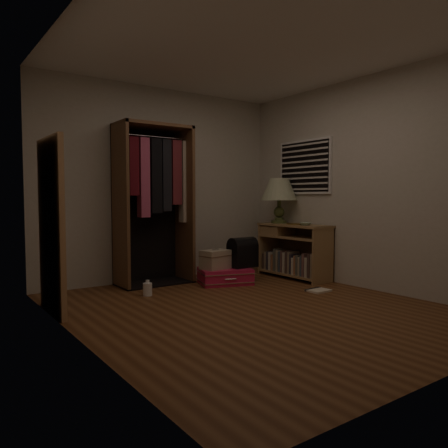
{
  "coord_description": "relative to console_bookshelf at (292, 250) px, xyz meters",
  "views": [
    {
      "loc": [
        -2.77,
        -3.37,
        1.13
      ],
      "look_at": [
        0.3,
        0.95,
        0.8
      ],
      "focal_mm": 35.0,
      "sensor_mm": 36.0,
      "label": 1
    }
  ],
  "objects": [
    {
      "name": "floor_mirror",
      "position": [
        -3.24,
        -0.04,
        0.46
      ],
      "size": [
        0.06,
        0.8,
        1.7
      ],
      "color": "tan",
      "rests_on": "ground"
    },
    {
      "name": "ground",
      "position": [
        -1.53,
        -1.04,
        -0.39
      ],
      "size": [
        4.0,
        4.0,
        0.0
      ],
      "primitive_type": "plane",
      "color": "brown",
      "rests_on": "ground"
    },
    {
      "name": "table_lamp",
      "position": [
        0.01,
        0.28,
        0.84
      ],
      "size": [
        0.59,
        0.59,
        0.65
      ],
      "rotation": [
        0.0,
        0.0,
        -0.16
      ],
      "color": "#435127",
      "rests_on": "console_bookshelf"
    },
    {
      "name": "floor_book",
      "position": [
        -0.39,
        -0.85,
        -0.38
      ],
      "size": [
        0.27,
        0.21,
        0.02
      ],
      "rotation": [
        0.0,
        0.0,
        0.02
      ],
      "color": "#F0E3CA",
      "rests_on": "ground"
    },
    {
      "name": "white_jug",
      "position": [
        -2.16,
        0.12,
        -0.31
      ],
      "size": [
        0.13,
        0.13,
        0.18
      ],
      "rotation": [
        0.0,
        0.0,
        -0.3
      ],
      "color": "white",
      "rests_on": "ground"
    },
    {
      "name": "open_wardrobe",
      "position": [
        -1.74,
        0.73,
        0.83
      ],
      "size": [
        1.02,
        0.5,
        2.05
      ],
      "color": "brown",
      "rests_on": "ground"
    },
    {
      "name": "pink_suitcase",
      "position": [
        -1.03,
        0.17,
        -0.29
      ],
      "size": [
        0.79,
        0.67,
        0.2
      ],
      "rotation": [
        0.0,
        0.0,
        -0.33
      ],
      "color": "#C81844",
      "rests_on": "ground"
    },
    {
      "name": "room_walls",
      "position": [
        -1.46,
        -1.0,
        1.11
      ],
      "size": [
        3.52,
        4.02,
        2.6
      ],
      "color": "beige",
      "rests_on": "ground"
    },
    {
      "name": "brass_tray",
      "position": [
        0.01,
        -0.08,
        0.37
      ],
      "size": [
        0.31,
        0.31,
        0.02
      ],
      "rotation": [
        0.0,
        0.0,
        -0.12
      ],
      "color": "#A78440",
      "rests_on": "console_bookshelf"
    },
    {
      "name": "console_bookshelf",
      "position": [
        0.0,
        0.0,
        0.0
      ],
      "size": [
        0.42,
        1.12,
        0.75
      ],
      "color": "#9B764B",
      "rests_on": "ground"
    },
    {
      "name": "black_bag",
      "position": [
        -0.79,
        0.11,
        0.02
      ],
      "size": [
        0.37,
        0.24,
        0.39
      ],
      "rotation": [
        0.0,
        0.0,
        0.02
      ],
      "color": "black",
      "rests_on": "pink_suitcase"
    },
    {
      "name": "ceramic_bowl",
      "position": [
        -0.04,
        -0.3,
        0.38
      ],
      "size": [
        0.2,
        0.2,
        0.04
      ],
      "primitive_type": "imported",
      "rotation": [
        0.0,
        0.0,
        0.37
      ],
      "color": "#A2C2A9",
      "rests_on": "console_bookshelf"
    },
    {
      "name": "train_case",
      "position": [
        -1.17,
        0.2,
        -0.06
      ],
      "size": [
        0.39,
        0.3,
        0.26
      ],
      "rotation": [
        0.0,
        0.0,
        0.16
      ],
      "color": "tan",
      "rests_on": "pink_suitcase"
    }
  ]
}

